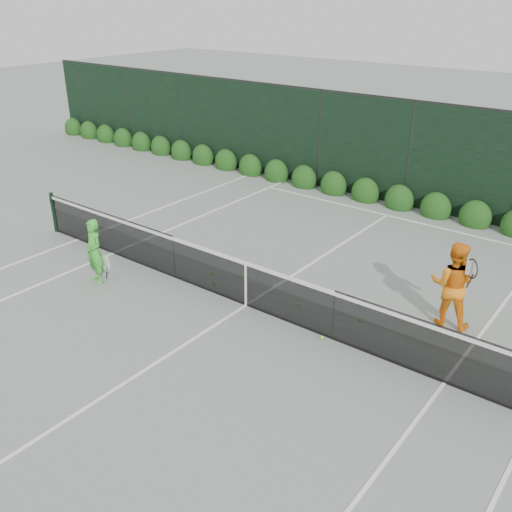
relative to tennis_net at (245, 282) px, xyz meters
The scene contains 8 objects.
ground 0.53m from the tennis_net, ahead, with size 80.00×80.00×0.00m, color gray.
tennis_net is the anchor object (origin of this frame).
player_woman 3.40m from the tennis_net, 160.08° to the right, with size 0.65×0.45×1.44m.
player_man 3.93m from the tennis_net, 27.12° to the left, with size 0.95×0.80×1.70m.
court_lines 0.53m from the tennis_net, ahead, with size 11.03×23.83×0.01m.
windscreen_fence 2.88m from the tennis_net, 89.49° to the right, with size 32.00×21.07×3.06m.
hedge_row 7.16m from the tennis_net, 89.80° to the left, with size 31.66×0.65×0.94m.
tennis_balls 0.78m from the tennis_net, 64.49° to the left, with size 3.64×1.15×0.07m.
Camera 1 is at (6.26, -7.81, 5.80)m, focal length 40.00 mm.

